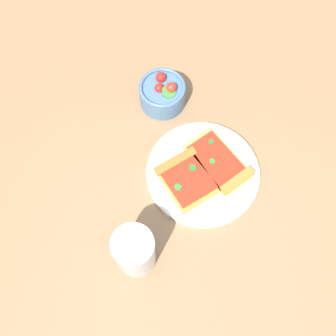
# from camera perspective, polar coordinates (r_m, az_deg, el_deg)

# --- Properties ---
(ground_plane) EXTENTS (2.40, 2.40, 0.00)m
(ground_plane) POSITION_cam_1_polar(r_m,az_deg,el_deg) (0.92, 2.71, -1.63)
(ground_plane) COLOR #93704C
(ground_plane) RESTS_ON ground
(plate) EXTENTS (0.25, 0.25, 0.01)m
(plate) POSITION_cam_1_polar(r_m,az_deg,el_deg) (0.92, 4.78, -0.69)
(plate) COLOR silver
(plate) RESTS_ON ground_plane
(pizza_slice_near) EXTENTS (0.15, 0.16, 0.01)m
(pizza_slice_near) POSITION_cam_1_polar(r_m,az_deg,el_deg) (0.90, 2.43, -1.13)
(pizza_slice_near) COLOR gold
(pizza_slice_near) RESTS_ON plate
(pizza_slice_far) EXTENTS (0.16, 0.17, 0.02)m
(pizza_slice_far) POSITION_cam_1_polar(r_m,az_deg,el_deg) (0.92, 7.22, 0.45)
(pizza_slice_far) COLOR #E5B256
(pizza_slice_far) RESTS_ON plate
(salad_bowl) EXTENTS (0.11, 0.11, 0.08)m
(salad_bowl) POSITION_cam_1_polar(r_m,az_deg,el_deg) (0.99, -0.74, 10.17)
(salad_bowl) COLOR #4C7299
(salad_bowl) RESTS_ON ground_plane
(soda_glass) EXTENTS (0.08, 0.08, 0.12)m
(soda_glass) POSITION_cam_1_polar(r_m,az_deg,el_deg) (0.82, -4.59, -11.31)
(soda_glass) COLOR silver
(soda_glass) RESTS_ON ground_plane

